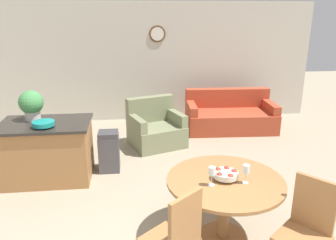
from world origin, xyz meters
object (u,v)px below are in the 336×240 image
object	(u,v)px
couch	(230,116)
dining_table	(224,193)
fruit_bowl	(226,174)
dining_chair_near_left	(176,236)
potted_plant	(31,104)
wine_glass_left	(212,172)
teal_bowl	(43,124)
wine_glass_right	(246,170)
kitchen_island	(48,151)
dining_chair_near_right	(307,227)
armchair	(156,130)
trash_bin	(109,151)

from	to	relation	value
couch	dining_table	bearing A→B (deg)	-104.73
fruit_bowl	couch	distance (m)	3.85
dining_chair_near_left	potted_plant	world-z (taller)	potted_plant
wine_glass_left	potted_plant	xyz separation A→B (m)	(-2.26, 1.98, 0.25)
teal_bowl	wine_glass_right	bearing A→B (deg)	-33.98
kitchen_island	potted_plant	xyz separation A→B (m)	(-0.20, 0.17, 0.69)
dining_table	dining_chair_near_right	xyz separation A→B (m)	(0.60, -0.61, -0.03)
armchair	teal_bowl	bearing A→B (deg)	-159.94
dining_chair_near_left	wine_glass_left	distance (m)	0.75
dining_table	armchair	xyz separation A→B (m)	(-0.52, 2.89, -0.27)
dining_chair_near_left	dining_table	bearing A→B (deg)	5.35
dining_chair_near_left	potted_plant	distance (m)	3.13
dining_chair_near_left	wine_glass_left	world-z (taller)	dining_chair_near_left
dining_chair_near_right	wine_glass_left	world-z (taller)	dining_chair_near_right
teal_bowl	couch	size ratio (longest dim) A/B	0.16
dining_chair_near_left	fruit_bowl	distance (m)	0.90
dining_chair_near_right	potted_plant	world-z (taller)	potted_plant
dining_chair_near_left	teal_bowl	world-z (taller)	dining_chair_near_left
couch	dining_chair_near_left	bearing A→B (deg)	-109.68
dining_chair_near_left	potted_plant	size ratio (longest dim) A/B	2.20
armchair	fruit_bowl	bearing A→B (deg)	-99.60
wine_glass_right	couch	bearing A→B (deg)	75.25
dining_table	trash_bin	world-z (taller)	dining_table
dining_table	potted_plant	xyz separation A→B (m)	(-2.43, 1.87, 0.57)
dining_chair_near_right	potted_plant	size ratio (longest dim) A/B	2.20
dining_chair_near_right	potted_plant	bearing A→B (deg)	11.32
dining_chair_near_right	wine_glass_left	size ratio (longest dim) A/B	4.86
dining_chair_near_right	couch	bearing A→B (deg)	-46.92
armchair	kitchen_island	bearing A→B (deg)	-165.20
teal_bowl	trash_bin	size ratio (longest dim) A/B	0.46
kitchen_island	teal_bowl	bearing A→B (deg)	-77.32
dining_table	armchair	bearing A→B (deg)	100.12
teal_bowl	couch	world-z (taller)	teal_bowl
wine_glass_left	trash_bin	bearing A→B (deg)	120.39
dining_chair_near_left	fruit_bowl	size ratio (longest dim) A/B	3.73
potted_plant	trash_bin	bearing A→B (deg)	0.03
dining_chair_near_right	wine_glass_right	xyz separation A→B (m)	(-0.42, 0.51, 0.35)
armchair	wine_glass_left	bearing A→B (deg)	-103.29
teal_bowl	potted_plant	bearing A→B (deg)	122.84
dining_chair_near_right	trash_bin	size ratio (longest dim) A/B	1.51
dining_chair_near_left	teal_bowl	bearing A→B (deg)	87.54
couch	armchair	bearing A→B (deg)	-153.16
dining_chair_near_left	trash_bin	world-z (taller)	dining_chair_near_left
dining_chair_near_left	trash_bin	size ratio (longest dim) A/B	1.51
trash_bin	dining_table	bearing A→B (deg)	-54.44
armchair	wine_glass_right	bearing A→B (deg)	-96.62
wine_glass_left	teal_bowl	xyz separation A→B (m)	(-2.01, 1.61, 0.06)
fruit_bowl	potted_plant	world-z (taller)	potted_plant
fruit_bowl	couch	bearing A→B (deg)	72.23
dining_table	wine_glass_right	xyz separation A→B (m)	(0.18, -0.10, 0.32)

